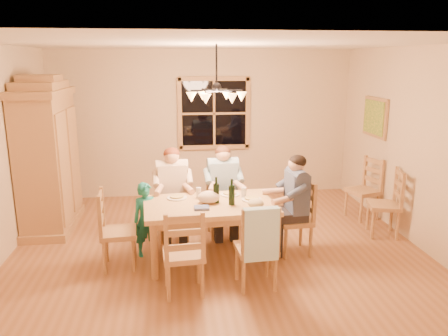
{
  "coord_description": "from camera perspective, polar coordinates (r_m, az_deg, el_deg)",
  "views": [
    {
      "loc": [
        -0.56,
        -5.55,
        2.5
      ],
      "look_at": [
        0.11,
        0.1,
        1.09
      ],
      "focal_mm": 35.0,
      "sensor_mm": 36.0,
      "label": 1
    }
  ],
  "objects": [
    {
      "name": "dining_table",
      "position": [
        5.52,
        -1.91,
        -5.66
      ],
      "size": [
        1.69,
        1.1,
        0.76
      ],
      "rotation": [
        0.0,
        0.0,
        0.07
      ],
      "color": "#AA824B",
      "rests_on": "floor"
    },
    {
      "name": "chair_near_right",
      "position": [
        5.04,
        4.16,
        -12.0
      ],
      "size": [
        0.47,
        0.45,
        0.99
      ],
      "rotation": [
        0.0,
        0.0,
        0.07
      ],
      "color": "#A47048",
      "rests_on": "floor"
    },
    {
      "name": "wine_glass_b",
      "position": [
        5.67,
        2.6,
        -3.26
      ],
      "size": [
        0.06,
        0.06,
        0.14
      ],
      "primitive_type": "cylinder",
      "color": "silver",
      "rests_on": "dining_table"
    },
    {
      "name": "chair_end_left",
      "position": [
        5.6,
        -13.51,
        -9.61
      ],
      "size": [
        0.45,
        0.47,
        0.99
      ],
      "rotation": [
        0.0,
        0.0,
        -1.5
      ],
      "color": "#A47048",
      "rests_on": "floor"
    },
    {
      "name": "wine_bottle_a",
      "position": [
        5.46,
        -1.02,
        -2.87
      ],
      "size": [
        0.08,
        0.08,
        0.33
      ],
      "primitive_type": "cylinder",
      "color": "black",
      "rests_on": "dining_table"
    },
    {
      "name": "armoire",
      "position": [
        7.01,
        -21.96,
        0.98
      ],
      "size": [
        0.66,
        1.4,
        2.3
      ],
      "color": "#9C7443",
      "rests_on": "floor"
    },
    {
      "name": "ceiling",
      "position": [
        5.58,
        -1.0,
        15.93
      ],
      "size": [
        5.5,
        5.0,
        0.02
      ],
      "primitive_type": "cube",
      "color": "white",
      "rests_on": "wall_back"
    },
    {
      "name": "adult_slate_man",
      "position": [
        5.73,
        9.3,
        -3.13
      ],
      "size": [
        0.45,
        0.41,
        0.87
      ],
      "rotation": [
        0.0,
        0.0,
        1.64
      ],
      "color": "#414C68",
      "rests_on": "floor"
    },
    {
      "name": "plate_slate",
      "position": [
        5.6,
        3.62,
        -4.13
      ],
      "size": [
        0.26,
        0.26,
        0.02
      ],
      "primitive_type": "cylinder",
      "color": "white",
      "rests_on": "dining_table"
    },
    {
      "name": "chair_end_right",
      "position": [
        5.91,
        9.09,
        -8.13
      ],
      "size": [
        0.45,
        0.47,
        0.99
      ],
      "rotation": [
        0.0,
        0.0,
        1.64
      ],
      "color": "#A47048",
      "rests_on": "floor"
    },
    {
      "name": "chair_far_left",
      "position": [
        6.32,
        -6.62,
        -6.57
      ],
      "size": [
        0.47,
        0.45,
        0.99
      ],
      "rotation": [
        0.0,
        0.0,
        3.21
      ],
      "color": "#A47048",
      "rests_on": "floor"
    },
    {
      "name": "plate_woman",
      "position": [
        5.7,
        -6.17,
        -3.89
      ],
      "size": [
        0.26,
        0.26,
        0.02
      ],
      "primitive_type": "cylinder",
      "color": "white",
      "rests_on": "dining_table"
    },
    {
      "name": "wall_back",
      "position": [
        8.15,
        -2.73,
        5.75
      ],
      "size": [
        5.5,
        0.02,
        2.7
      ],
      "primitive_type": "cube",
      "color": "#C7AF8D",
      "rests_on": "floor"
    },
    {
      "name": "wine_bottle_b",
      "position": [
        5.38,
        1.01,
        -3.14
      ],
      "size": [
        0.08,
        0.08,
        0.33
      ],
      "primitive_type": "cylinder",
      "color": "black",
      "rests_on": "dining_table"
    },
    {
      "name": "plate_plaid",
      "position": [
        5.8,
        0.77,
        -3.47
      ],
      "size": [
        0.26,
        0.26,
        0.02
      ],
      "primitive_type": "cylinder",
      "color": "white",
      "rests_on": "dining_table"
    },
    {
      "name": "napkin",
      "position": [
        5.28,
        -2.93,
        -5.21
      ],
      "size": [
        0.19,
        0.15,
        0.03
      ],
      "primitive_type": "cube",
      "rotation": [
        0.0,
        0.0,
        0.07
      ],
      "color": "#495586",
      "rests_on": "dining_table"
    },
    {
      "name": "painting",
      "position": [
        7.56,
        19.12,
        6.28
      ],
      "size": [
        0.06,
        0.78,
        0.64
      ],
      "color": "#9C7443",
      "rests_on": "wall_right"
    },
    {
      "name": "window",
      "position": [
        8.11,
        -1.31,
        7.14
      ],
      "size": [
        1.3,
        0.06,
        1.3
      ],
      "color": "black",
      "rests_on": "wall_back"
    },
    {
      "name": "adult_woman",
      "position": [
        6.15,
        -6.76,
        -1.87
      ],
      "size": [
        0.41,
        0.45,
        0.87
      ],
      "rotation": [
        0.0,
        0.0,
        3.21
      ],
      "color": "beige",
      "rests_on": "floor"
    },
    {
      "name": "towel",
      "position": [
        4.71,
        4.84,
        -8.63
      ],
      "size": [
        0.39,
        0.13,
        0.58
      ],
      "primitive_type": "cube",
      "rotation": [
        0.0,
        0.0,
        0.07
      ],
      "color": "#B5E3F5",
      "rests_on": "chair_near_right"
    },
    {
      "name": "chair_spare_front",
      "position": [
        6.81,
        20.02,
        -5.8
      ],
      "size": [
        0.51,
        0.53,
        0.99
      ],
      "rotation": [
        0.0,
        0.0,
        1.33
      ],
      "color": "#A47048",
      "rests_on": "floor"
    },
    {
      "name": "cloth_bundle",
      "position": [
        5.47,
        -2.01,
        -3.82
      ],
      "size": [
        0.28,
        0.22,
        0.15
      ],
      "primitive_type": "ellipsoid",
      "color": "#CBB293",
      "rests_on": "dining_table"
    },
    {
      "name": "chair_spare_back",
      "position": [
        7.43,
        17.57,
        -4.0
      ],
      "size": [
        0.53,
        0.55,
        0.99
      ],
      "rotation": [
        0.0,
        0.0,
        1.88
      ],
      "color": "#A47048",
      "rests_on": "floor"
    },
    {
      "name": "child",
      "position": [
        5.79,
        -10.09,
        -6.62
      ],
      "size": [
        0.42,
        0.35,
        0.98
      ],
      "primitive_type": "imported",
      "rotation": [
        0.0,
        0.0,
        0.36
      ],
      "color": "#1B7D76",
      "rests_on": "floor"
    },
    {
      "name": "wine_glass_a",
      "position": [
        5.68,
        -3.34,
        -3.25
      ],
      "size": [
        0.06,
        0.06,
        0.14
      ],
      "primitive_type": "cylinder",
      "color": "silver",
      "rests_on": "dining_table"
    },
    {
      "name": "adult_plaid_man",
      "position": [
        6.24,
        -0.14,
        -1.55
      ],
      "size": [
        0.41,
        0.45,
        0.87
      ],
      "rotation": [
        0.0,
        0.0,
        3.21
      ],
      "color": "#2F6483",
      "rests_on": "floor"
    },
    {
      "name": "cap",
      "position": [
        5.32,
        4.18,
        -4.61
      ],
      "size": [
        0.2,
        0.2,
        0.11
      ],
      "primitive_type": "ellipsoid",
      "color": "tan",
      "rests_on": "dining_table"
    },
    {
      "name": "chandelier",
      "position": [
        5.6,
        -0.97,
        9.55
      ],
      "size": [
        0.77,
        0.68,
        0.71
      ],
      "color": "black",
      "rests_on": "ceiling"
    },
    {
      "name": "chair_far_right",
      "position": [
        6.4,
        -0.13,
        -6.2
      ],
      "size": [
        0.47,
        0.45,
        0.99
      ],
      "rotation": [
        0.0,
        0.0,
        3.21
      ],
      "color": "#A47048",
      "rests_on": "floor"
    },
    {
      "name": "floor",
      "position": [
        6.11,
        -0.89,
        -10.26
      ],
      "size": [
        5.5,
        5.5,
        0.0
      ],
      "primitive_type": "plane",
      "color": "#915D34",
      "rests_on": "ground"
    },
    {
      "name": "chair_near_left",
      "position": [
        4.91,
        -5.27,
        -12.75
      ],
      "size": [
        0.47,
        0.45,
        0.99
      ],
      "rotation": [
        0.0,
        0.0,
        0.07
      ],
      "color": "#A47048",
      "rests_on": "floor"
    },
    {
      "name": "wall_right",
      "position": [
        6.57,
        23.71,
        2.61
      ],
      "size": [
        0.02,
        5.0,
        2.7
      ],
      "primitive_type": "cube",
      "color": "#C7AF8D",
      "rests_on": "floor"
    }
  ]
}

